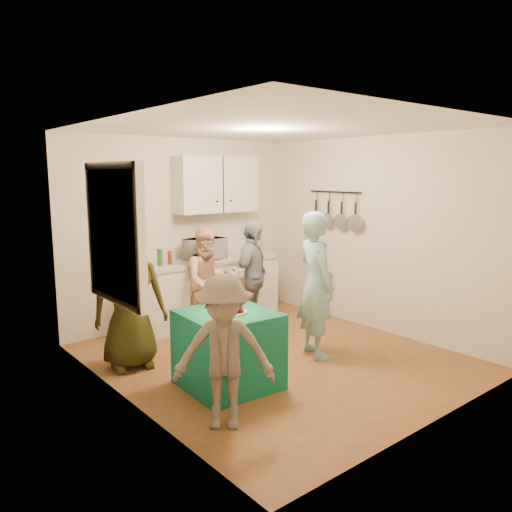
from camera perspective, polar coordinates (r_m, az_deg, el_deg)
floor at (r=5.90m, az=2.19°, el=-11.52°), size 4.00×4.00×0.00m
ceiling at (r=5.54m, az=2.37°, el=14.50°), size 4.00×4.00×0.00m
back_wall at (r=7.18m, az=-8.37°, el=2.84°), size 3.60×3.60×0.00m
left_wall at (r=4.60m, az=-14.78°, el=-1.02°), size 4.00×4.00×0.00m
right_wall at (r=6.89m, az=13.57°, el=2.41°), size 4.00×4.00×0.00m
window_night at (r=4.85m, az=-16.06°, el=2.44°), size 0.04×1.00×1.20m
counter at (r=7.19m, az=-5.60°, el=-4.14°), size 2.20×0.58×0.86m
countertop at (r=7.10m, az=-5.65°, el=-0.57°), size 2.24×0.62×0.05m
upper_cabinet at (r=7.28m, az=-4.47°, el=8.13°), size 1.30×0.30×0.80m
pot_rack at (r=7.24m, az=8.86°, el=5.27°), size 0.12×1.00×0.60m
microwave at (r=7.05m, az=-5.83°, el=0.82°), size 0.62×0.50×0.30m
party_table at (r=5.06m, az=-3.20°, el=-10.58°), size 0.90×0.90×0.76m
donut_cake at (r=4.91m, az=-3.24°, el=-5.46°), size 0.38×0.38×0.18m
punch_jar at (r=5.22m, az=-2.50°, el=-3.63°), size 0.22×0.22×0.34m
man_birthday at (r=5.78m, az=6.88°, el=-3.27°), size 0.58×0.71×1.69m
woman_back_left at (r=5.58m, az=-14.28°, el=-4.40°), size 0.87×0.66×1.61m
woman_back_center at (r=6.61m, az=-5.44°, el=-2.90°), size 0.80×0.68×1.41m
woman_back_right at (r=6.59m, az=-0.44°, el=-2.49°), size 0.95×0.76×1.50m
child_near_left at (r=4.19m, az=-3.68°, el=-10.98°), size 0.95×0.91×1.30m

